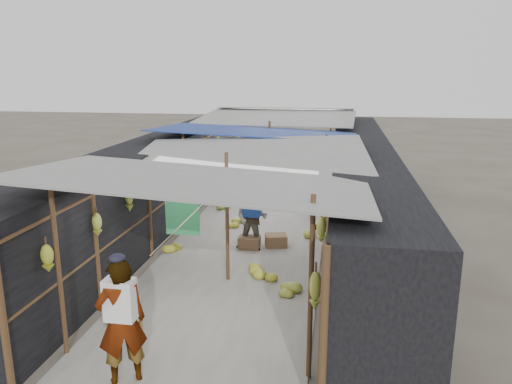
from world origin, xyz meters
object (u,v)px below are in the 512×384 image
Objects in this scene: black_basin at (320,225)px; vendor_elderly at (122,322)px; crate_near at (249,243)px; vendor_seated at (323,197)px; shopper_blue at (252,218)px.

vendor_elderly reaches higher than black_basin.
vendor_seated reaches higher than crate_near.
black_basin is 0.31× the size of vendor_elderly.
vendor_seated is at bearing 90.00° from black_basin.
crate_near is 5.45m from vendor_elderly.
crate_near is at bearing -128.34° from vendor_elderly.
black_basin is at bearing 48.65° from crate_near.
crate_near is 0.65m from shopper_blue.
black_basin is 2.57m from shopper_blue.
shopper_blue is 1.73× the size of vendor_seated.
shopper_blue is at bearing -19.92° from vendor_seated.
vendor_elderly is 1.94× the size of vendor_seated.
black_basin is 0.35× the size of shopper_blue.
vendor_elderly is 1.12× the size of shopper_blue.
vendor_seated is (1.60, 3.48, 0.31)m from crate_near.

